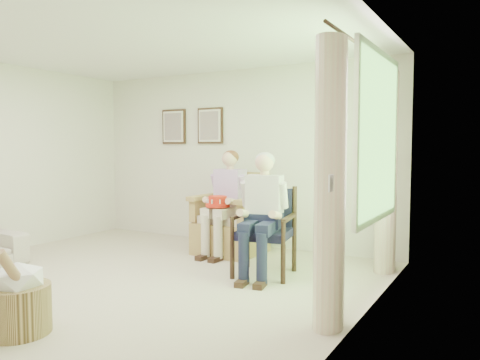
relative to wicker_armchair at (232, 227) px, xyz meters
The scene contains 15 objects.
floor 2.20m from the wicker_armchair, 97.27° to the right, with size 5.50×5.50×0.00m, color #C1AF9B.
back_wall 1.16m from the wicker_armchair, 114.70° to the left, with size 5.00×0.04×2.60m, color silver.
right_wall 3.24m from the wicker_armchair, 44.05° to the right, with size 0.04×5.50×2.60m, color silver.
ceiling 3.13m from the wicker_armchair, 97.27° to the right, with size 5.00×5.50×0.02m, color white.
window 2.69m from the wicker_armchair, 23.53° to the right, with size 0.13×2.50×1.63m.
curtain_left 2.93m from the wicker_armchair, 43.24° to the right, with size 0.34×0.34×2.30m, color beige.
curtain_right 2.21m from the wicker_armchair, ahead, with size 0.34×0.34×2.30m, color beige.
framed_print_left 2.09m from the wicker_armchair, 158.60° to the left, with size 0.45×0.05×0.55m.
framed_print_right 1.70m from the wicker_armchair, 142.38° to the left, with size 0.45×0.05×0.55m.
wicker_armchair is the anchor object (origin of this frame).
wood_armchair 1.16m from the wicker_armchair, 38.19° to the right, with size 0.63×0.59×0.97m.
person_wicker 0.49m from the wicker_armchair, 90.00° to the right, with size 0.40×0.63×1.38m.
person_dark 1.33m from the wicker_armchair, 43.99° to the right, with size 0.40×0.63×1.36m.
red_hat 0.52m from the wicker_armchair, 91.41° to the right, with size 0.32×0.32×0.14m.
hatbox 3.25m from the wicker_armchair, 89.91° to the right, with size 0.64×0.64×0.72m.
Camera 1 is at (3.54, -3.31, 1.45)m, focal length 35.00 mm.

